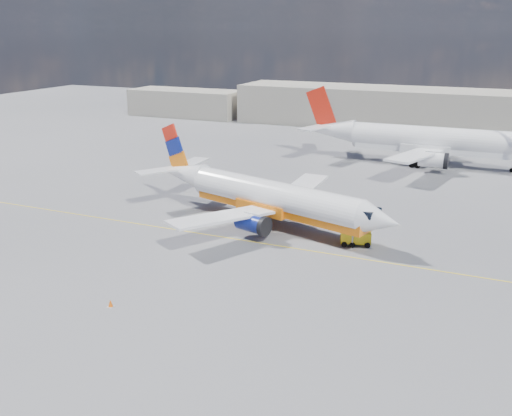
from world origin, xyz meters
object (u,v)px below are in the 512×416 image
at_px(traffic_cone, 110,303).
at_px(gse_tug, 355,235).
at_px(second_jet, 426,140).
at_px(main_jet, 268,197).

bearing_deg(traffic_cone, gse_tug, 55.63).
height_order(second_jet, traffic_cone, second_jet).
xyz_separation_m(gse_tug, traffic_cone, (-13.53, -19.79, -0.67)).
distance_m(main_jet, gse_tug, 10.22).
bearing_deg(second_jet, main_jet, -108.49).
xyz_separation_m(main_jet, second_jet, (11.35, 34.90, 0.59)).
xyz_separation_m(main_jet, traffic_cone, (-3.73, -21.70, -2.84)).
bearing_deg(main_jet, second_jet, 87.90).
height_order(main_jet, traffic_cone, main_jet).
bearing_deg(main_jet, gse_tug, 4.88).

